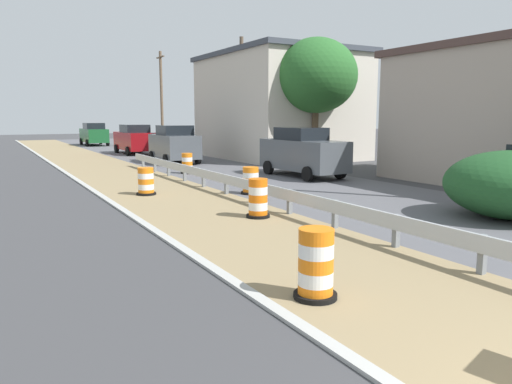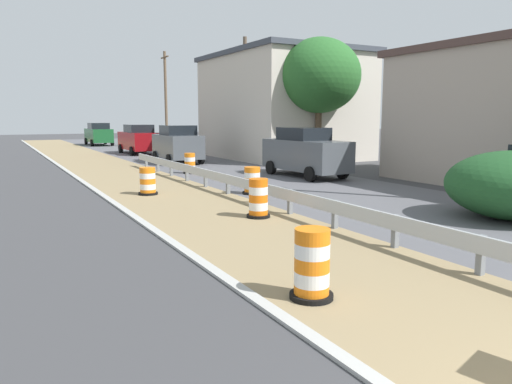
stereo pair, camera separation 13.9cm
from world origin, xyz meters
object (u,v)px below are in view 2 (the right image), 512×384
car_trailing_far_lane (138,139)px  utility_pole_mid (245,97)px  traffic_barrel_nearest (312,267)px  traffic_barrel_close (258,200)px  car_lead_far_lane (99,134)px  utility_pole_far (166,98)px  car_lead_near_lane (177,144)px  traffic_barrel_far (148,182)px  traffic_barrel_mid (252,182)px  car_mid_far_lane (305,152)px  traffic_barrel_farther (190,164)px

car_trailing_far_lane → utility_pole_mid: size_ratio=0.64×
traffic_barrel_nearest → traffic_barrel_close: bearing=68.5°
traffic_barrel_nearest → traffic_barrel_close: size_ratio=1.01×
traffic_barrel_close → car_lead_far_lane: car_lead_far_lane is taller
car_trailing_far_lane → utility_pole_far: 8.33m
utility_pole_far → car_lead_far_lane: bearing=128.3°
car_lead_near_lane → traffic_barrel_far: bearing=156.8°
traffic_barrel_far → car_lead_far_lane: (4.43, 31.14, 0.63)m
traffic_barrel_close → utility_pole_mid: bearing=63.5°
traffic_barrel_mid → traffic_barrel_far: bearing=153.7°
car_mid_far_lane → car_trailing_far_lane: 17.39m
car_mid_far_lane → utility_pole_mid: size_ratio=0.63×
traffic_barrel_farther → car_trailing_far_lane: (1.25, 13.52, 0.63)m
car_lead_near_lane → car_trailing_far_lane: car_lead_near_lane is taller
car_lead_near_lane → utility_pole_far: 15.38m
traffic_barrel_nearest → car_lead_near_lane: car_lead_near_lane is taller
car_lead_near_lane → car_lead_far_lane: 20.44m
traffic_barrel_farther → car_trailing_far_lane: car_trailing_far_lane is taller
traffic_barrel_nearest → traffic_barrel_mid: traffic_barrel_nearest is taller
traffic_barrel_farther → utility_pole_far: bearing=74.4°
traffic_barrel_mid → utility_pole_mid: bearing=63.4°
traffic_barrel_far → utility_pole_far: 27.04m
car_lead_far_lane → car_mid_far_lane: 29.68m
traffic_barrel_farther → car_mid_far_lane: (4.17, -3.62, 0.67)m
car_mid_far_lane → traffic_barrel_close: bearing=-43.9°
traffic_barrel_mid → car_trailing_far_lane: (1.59, 20.41, 0.64)m
traffic_barrel_nearest → car_lead_near_lane: bearing=75.3°
car_mid_far_lane → car_trailing_far_lane: size_ratio=0.99×
traffic_barrel_nearest → traffic_barrel_far: traffic_barrel_nearest is taller
car_mid_far_lane → car_trailing_far_lane: car_mid_far_lane is taller
car_lead_far_lane → car_lead_near_lane: bearing=-178.2°
traffic_barrel_close → traffic_barrel_nearest: bearing=-111.5°
traffic_barrel_far → utility_pole_mid: utility_pole_mid is taller
car_lead_near_lane → utility_pole_mid: bearing=-90.3°
utility_pole_mid → utility_pole_far: bearing=90.9°
traffic_barrel_nearest → traffic_barrel_farther: 16.61m
traffic_barrel_mid → traffic_barrel_far: size_ratio=1.00×
traffic_barrel_far → car_trailing_far_lane: size_ratio=0.20×
traffic_barrel_mid → utility_pole_mid: utility_pole_mid is taller
car_trailing_far_lane → utility_pole_mid: utility_pole_mid is taller
car_mid_far_lane → utility_pole_mid: 9.47m
traffic_barrel_farther → car_trailing_far_lane: size_ratio=0.20×
traffic_barrel_farther → car_lead_near_lane: 5.64m
traffic_barrel_mid → traffic_barrel_far: (-3.27, 1.62, -0.00)m
utility_pole_far → car_lead_near_lane: bearing=-106.2°
traffic_barrel_mid → traffic_barrel_far: same height
traffic_barrel_mid → utility_pole_mid: size_ratio=0.13×
traffic_barrel_mid → utility_pole_mid: 14.05m
traffic_barrel_close → traffic_barrel_mid: bearing=63.9°
traffic_barrel_far → car_lead_near_lane: bearing=65.2°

